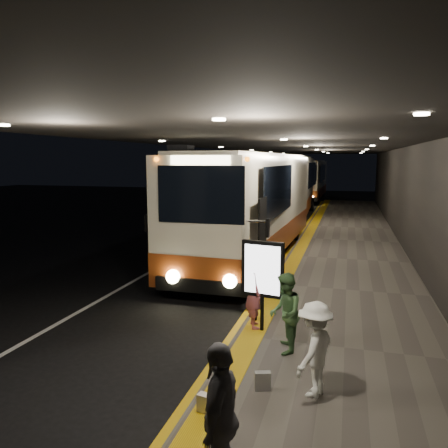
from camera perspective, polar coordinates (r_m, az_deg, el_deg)
The scene contains 19 objects.
ground at distance 13.20m, azimuth -5.71°, elevation -8.60°, with size 90.00×90.00×0.00m, color black.
lane_line_white at distance 18.35m, azimuth -5.18°, elevation -3.74°, with size 0.12×50.00×0.01m, color silver.
kerb_stripe_yellow at distance 17.32m, azimuth 7.78°, elevation -4.52°, with size 0.18×50.00×0.01m, color gold.
sidewalk at distance 17.14m, azimuth 15.77°, elevation -4.66°, with size 4.50×50.00×0.15m, color #514C44.
tactile_strip at distance 17.22m, azimuth 9.44°, elevation -4.11°, with size 0.50×50.00×0.01m, color gold.
terminal_wall at distance 16.90m, azimuth 23.84°, elevation 4.79°, with size 0.10×50.00×6.00m, color black.
support_columns at distance 16.98m, azimuth -5.55°, elevation 2.77°, with size 0.80×24.80×4.40m.
canopy at distance 16.89m, azimuth 8.61°, elevation 10.84°, with size 9.00×50.00×0.40m, color black.
coach_main at distance 17.19m, azimuth 3.77°, elevation 1.87°, with size 3.06×12.81×3.97m.
coach_second at distance 29.47m, azimuth 8.46°, elevation 4.51°, with size 3.09×12.74×3.98m.
coach_third at distance 43.42m, azimuth 11.11°, elevation 5.47°, with size 2.56×11.77×3.69m.
passenger_boarding at distance 9.76m, azimuth 4.03°, elevation -8.85°, with size 0.59×0.39×1.62m, color #B05262.
passenger_waiting_green at distance 8.64m, azimuth 7.97°, elevation -11.44°, with size 0.76×0.47×1.56m, color #46723F.
passenger_waiting_white at distance 7.25m, azimuth 11.75°, elevation -15.69°, with size 0.98×0.46×1.52m, color white.
passenger_waiting_grey at distance 5.28m, azimuth -0.44°, elevation -23.91°, with size 1.02×0.52×1.74m, color #55555B.
bag_polka at distance 7.51m, azimuth 5.08°, elevation -19.76°, with size 0.26×0.11×0.31m, color black.
bag_plain at distance 6.95m, azimuth -2.47°, elevation -22.37°, with size 0.23×0.13×0.28m, color silver.
info_sign at distance 9.43m, azimuth 5.05°, elevation -6.10°, with size 0.94×0.27×1.99m.
stanchion_post at distance 10.21m, azimuth 4.20°, elevation -9.51°, with size 0.05×0.05×1.13m, color black.
Camera 1 is at (4.71, -11.72, 3.84)m, focal length 35.00 mm.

